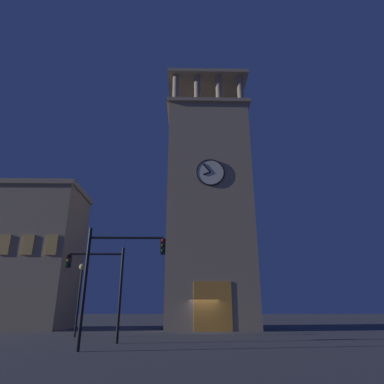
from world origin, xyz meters
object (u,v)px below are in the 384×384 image
(clocktower, at_px, (209,206))
(traffic_signal_near, at_px, (113,266))
(traffic_signal_mid, at_px, (102,277))
(street_lamp, at_px, (80,284))

(clocktower, bearing_deg, traffic_signal_near, 70.21)
(traffic_signal_mid, bearing_deg, clocktower, -119.57)
(traffic_signal_mid, relative_size, street_lamp, 1.08)
(traffic_signal_near, bearing_deg, clocktower, -109.79)
(clocktower, distance_m, traffic_signal_mid, 16.66)
(clocktower, bearing_deg, traffic_signal_mid, 60.43)
(traffic_signal_near, bearing_deg, street_lamp, -63.69)
(street_lamp, bearing_deg, traffic_signal_near, 116.31)
(traffic_signal_near, relative_size, street_lamp, 1.15)
(traffic_signal_near, relative_size, traffic_signal_mid, 1.06)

